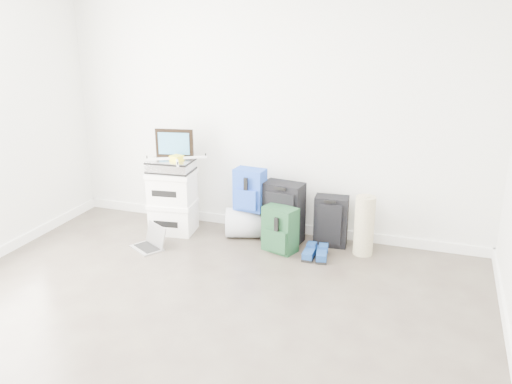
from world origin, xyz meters
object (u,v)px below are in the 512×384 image
at_px(boxes_stack, 173,202).
at_px(carry_on, 331,221).
at_px(duffel_bag, 251,223).
at_px(laptop, 151,242).
at_px(briefcase, 171,166).
at_px(large_suitcase, 283,213).

distance_m(boxes_stack, carry_on, 1.67).
height_order(duffel_bag, laptop, duffel_bag).
distance_m(duffel_bag, laptop, 1.04).
bearing_deg(duffel_bag, carry_on, -12.58).
height_order(briefcase, duffel_bag, briefcase).
bearing_deg(briefcase, laptop, -97.55).
bearing_deg(laptop, briefcase, 118.16).
bearing_deg(boxes_stack, large_suitcase, -1.24).
bearing_deg(carry_on, laptop, -163.61).
height_order(boxes_stack, carry_on, boxes_stack).
height_order(boxes_stack, briefcase, briefcase).
bearing_deg(boxes_stack, carry_on, -1.09).
bearing_deg(carry_on, briefcase, -178.44).
bearing_deg(duffel_bag, large_suitcase, -16.08).
height_order(boxes_stack, duffel_bag, boxes_stack).
distance_m(boxes_stack, duffel_bag, 0.86).
distance_m(briefcase, large_suitcase, 1.25).
relative_size(carry_on, laptop, 1.32).
distance_m(large_suitcase, laptop, 1.36).
relative_size(boxes_stack, carry_on, 1.30).
relative_size(large_suitcase, laptop, 1.60).
relative_size(duffel_bag, laptop, 1.30).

